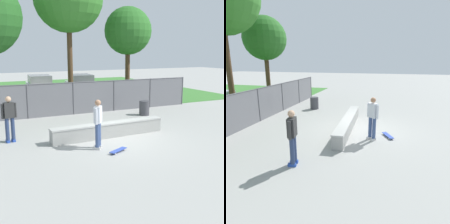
% 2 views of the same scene
% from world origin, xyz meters
% --- Properties ---
extents(ground_plane, '(80.00, 80.00, 0.00)m').
position_xyz_m(ground_plane, '(0.00, 0.00, 0.00)').
color(ground_plane, '#9E9E99').
extents(grass_strip, '(27.07, 20.00, 0.02)m').
position_xyz_m(grass_strip, '(0.00, 15.78, 0.01)').
color(grass_strip, '#3D7A33').
rests_on(grass_strip, ground).
extents(concrete_ledge, '(5.00, 0.69, 0.61)m').
position_xyz_m(concrete_ledge, '(-0.12, 0.53, 0.31)').
color(concrete_ledge, '#999993').
rests_on(concrete_ledge, ground).
extents(skateboarder, '(0.43, 0.49, 1.82)m').
position_xyz_m(skateboarder, '(-1.14, -0.71, 1.01)').
color(skateboarder, beige).
rests_on(skateboarder, ground).
extents(skateboard, '(0.80, 0.55, 0.09)m').
position_xyz_m(skateboard, '(-0.65, -1.37, 0.07)').
color(skateboard, '#334CB2').
rests_on(skateboard, ground).
extents(chainlink_fence, '(15.14, 0.07, 1.82)m').
position_xyz_m(chainlink_fence, '(0.00, 5.48, 0.99)').
color(chainlink_fence, '#4C4C51').
rests_on(chainlink_fence, ground).
extents(tree_mid, '(3.15, 3.15, 6.37)m').
position_xyz_m(tree_mid, '(4.68, 7.84, 4.76)').
color(tree_mid, '#513823').
rests_on(tree_mid, ground).
extents(car_white, '(2.30, 4.34, 1.66)m').
position_xyz_m(car_white, '(-0.22, 12.84, 0.84)').
color(car_white, silver).
rests_on(car_white, ground).
extents(car_silver, '(2.30, 4.34, 1.66)m').
position_xyz_m(car_silver, '(2.90, 12.21, 0.84)').
color(car_silver, '#B7BABF').
rests_on(car_silver, ground).
extents(bystander, '(0.59, 0.33, 1.82)m').
position_xyz_m(bystander, '(-3.91, 1.52, 1.01)').
color(bystander, '#2647A5').
rests_on(bystander, ground).
extents(trash_bin, '(0.56, 0.56, 0.80)m').
position_xyz_m(trash_bin, '(3.48, 3.63, 0.40)').
color(trash_bin, '#3F3F44').
rests_on(trash_bin, ground).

